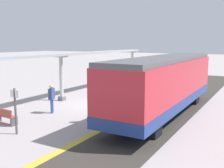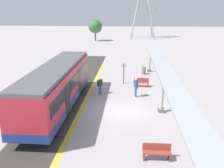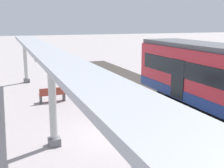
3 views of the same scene
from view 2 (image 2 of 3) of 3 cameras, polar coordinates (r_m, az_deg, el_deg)
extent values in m
plane|color=#A39999|center=(18.38, 2.48, -6.57)|extent=(176.00, 176.00, 0.00)
cube|color=gold|center=(18.74, -7.45, -6.20)|extent=(0.39, 31.08, 0.01)
cube|color=#38332D|center=(19.17, -12.73, -5.94)|extent=(3.20, 43.08, 0.01)
cube|color=#BB2632|center=(18.60, -13.03, -0.32)|extent=(2.60, 12.27, 2.60)
cube|color=navy|center=(18.94, -12.81, -3.26)|extent=(2.63, 12.29, 0.55)
cube|color=#515156|center=(18.22, -13.34, 3.93)|extent=(2.39, 12.27, 0.24)
cube|color=black|center=(18.16, -9.14, 0.51)|extent=(0.03, 11.29, 0.84)
cube|color=black|center=(16.48, -10.63, -3.48)|extent=(0.04, 1.10, 2.00)
cube|color=black|center=(20.23, -7.74, 0.73)|extent=(0.04, 1.10, 2.00)
cube|color=black|center=(22.69, -9.89, -1.10)|extent=(2.21, 0.90, 0.64)
cube|color=black|center=(15.82, -16.78, -10.39)|extent=(2.21, 0.90, 0.64)
cube|color=slate|center=(18.53, 11.72, -6.23)|extent=(0.44, 0.44, 0.30)
cylinder|color=#B6BAB2|center=(17.95, 12.05, -1.53)|extent=(0.28, 0.28, 2.92)
cube|color=#B6BAB2|center=(17.51, 12.37, 3.16)|extent=(1.10, 0.36, 0.12)
cube|color=slate|center=(29.90, 8.98, 3.26)|extent=(0.44, 0.44, 0.30)
cylinder|color=#B6BAB2|center=(29.54, 9.13, 6.28)|extent=(0.28, 0.28, 2.92)
cube|color=#B6BAB2|center=(29.27, 9.28, 9.19)|extent=(1.10, 0.36, 0.12)
cube|color=#A8AAB2|center=(17.46, 12.40, 3.59)|extent=(1.20, 24.96, 0.16)
cube|color=#9E4135|center=(23.95, 7.12, 0.35)|extent=(1.52, 0.49, 0.04)
cube|color=#9E4135|center=(24.06, 7.14, 0.99)|extent=(1.50, 0.12, 0.40)
cube|color=#4C4C51|center=(24.04, 8.70, -0.22)|extent=(0.11, 0.40, 0.42)
cube|color=#4C4C51|center=(24.02, 5.51, -0.11)|extent=(0.11, 0.40, 0.42)
cube|color=#98392C|center=(13.01, 10.83, -15.94)|extent=(1.51, 0.46, 0.04)
cube|color=#98392C|center=(13.04, 10.78, -14.67)|extent=(1.50, 0.08, 0.40)
cube|color=#4C4C51|center=(13.24, 13.77, -16.70)|extent=(0.11, 0.40, 0.42)
cube|color=#4C4C51|center=(13.06, 7.72, -16.81)|extent=(0.11, 0.40, 0.42)
cylinder|color=slate|center=(28.51, 7.69, 3.25)|extent=(0.48, 0.48, 0.93)
cylinder|color=#4C4C51|center=(24.57, 2.83, 2.53)|extent=(0.10, 0.10, 2.20)
cube|color=silver|center=(24.35, 2.86, 4.46)|extent=(0.56, 0.04, 0.36)
cylinder|color=#32477E|center=(21.82, -2.77, -1.41)|extent=(0.10, 0.10, 0.79)
cylinder|color=#32477E|center=(21.72, -3.09, -1.51)|extent=(0.10, 0.10, 0.79)
cube|color=#1E2629|center=(21.55, -2.96, 0.28)|extent=(0.46, 0.48, 0.59)
sphere|color=beige|center=(21.43, -2.98, 1.31)|extent=(0.21, 0.21, 0.21)
cylinder|color=#2F4D8E|center=(21.25, 5.67, -1.90)|extent=(0.11, 0.11, 0.88)
cylinder|color=#2F4D8E|center=(21.09, 5.84, -2.06)|extent=(0.11, 0.11, 0.88)
cube|color=#32487D|center=(20.92, 5.82, -0.01)|extent=(0.39, 0.56, 0.66)
sphere|color=beige|center=(20.79, 5.86, 1.16)|extent=(0.24, 0.24, 0.24)
cylinder|color=#93969B|center=(65.43, 8.83, 18.22)|extent=(3.26, 3.30, 16.22)
cylinder|color=#93969B|center=(65.29, 6.12, 18.32)|extent=(3.26, 3.30, 16.22)
cylinder|color=#93969B|center=(62.50, 9.03, 18.23)|extent=(3.26, 3.30, 16.22)
cylinder|color=#93969B|center=(62.35, 6.20, 18.34)|extent=(3.26, 3.30, 16.22)
cube|color=#93969B|center=(63.87, 7.51, 17.55)|extent=(8.94, 0.30, 0.24)
cylinder|color=brown|center=(57.90, -4.04, 11.40)|extent=(0.32, 0.32, 2.12)
sphere|color=#326930|center=(57.68, -4.09, 13.74)|extent=(3.28, 3.28, 3.28)
camera|label=1|loc=(33.98, -14.18, 11.82)|focal=43.41mm
camera|label=3|loc=(27.33, 13.07, 11.07)|focal=45.70mm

